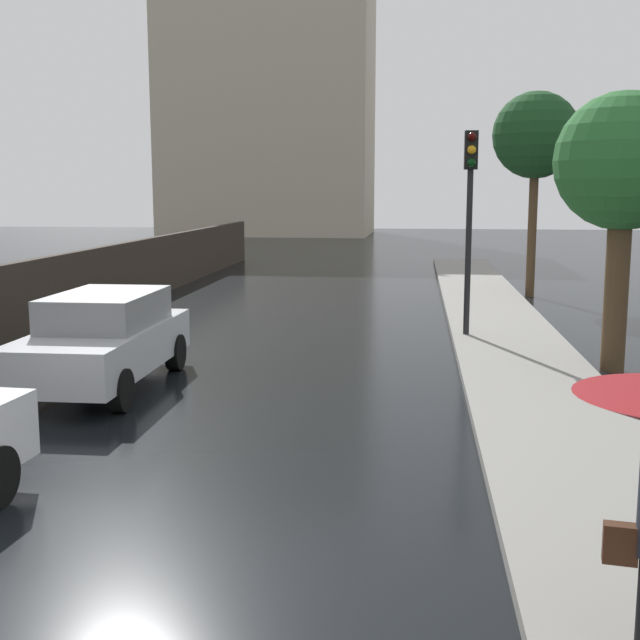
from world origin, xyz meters
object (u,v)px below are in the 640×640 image
traffic_light (470,194)px  street_tree_near (536,137)px  car_silver_mid_road (104,339)px  street_tree_far (623,166)px

traffic_light → street_tree_near: street_tree_near is taller
car_silver_mid_road → street_tree_far: 8.83m
traffic_light → street_tree_near: 7.85m
car_silver_mid_road → street_tree_near: bearing=-124.4°
car_silver_mid_road → street_tree_far: (8.15, 2.11, 2.68)m
traffic_light → street_tree_near: bearing=73.1°
street_tree_near → street_tree_far: size_ratio=1.24×
street_tree_near → street_tree_far: (0.07, -9.88, -1.08)m
car_silver_mid_road → street_tree_far: size_ratio=0.89×
street_tree_far → street_tree_near: bearing=90.4°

